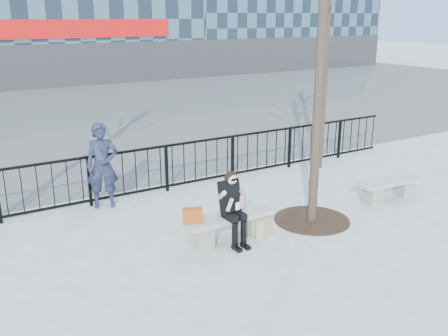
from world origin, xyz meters
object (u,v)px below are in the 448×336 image
bench_second (389,188)px  seated_woman (233,209)px  bench_main (228,225)px  standing_man (102,166)px

bench_second → seated_woman: bearing=-171.9°
bench_main → seated_woman: (0.00, -0.16, 0.37)m
bench_main → standing_man: size_ratio=0.91×
bench_second → seated_woman: (-4.14, -0.08, 0.39)m
bench_second → standing_man: (-5.49, 2.88, 0.63)m
bench_main → seated_woman: bearing=-90.0°
bench_main → bench_second: 4.14m
seated_woman → bench_main: bearing=90.0°
seated_woman → standing_man: 3.26m
bench_main → standing_man: bearing=115.8°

